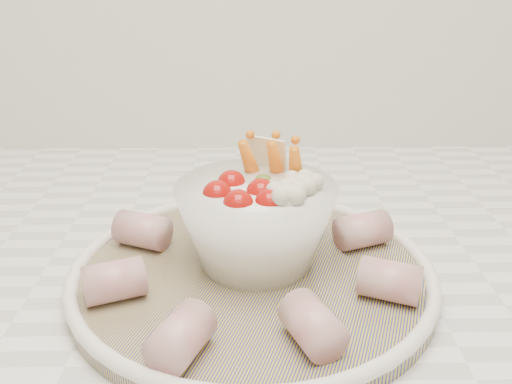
{
  "coord_description": "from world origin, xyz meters",
  "views": [
    {
      "loc": [
        -0.15,
        0.96,
        1.19
      ],
      "look_at": [
        -0.15,
        1.39,
        1.0
      ],
      "focal_mm": 40.0,
      "sensor_mm": 36.0,
      "label": 1
    }
  ],
  "objects": [
    {
      "name": "veggie_bowl",
      "position": [
        -0.15,
        1.39,
        0.98
      ],
      "size": [
        0.14,
        0.14,
        0.11
      ],
      "color": "white",
      "rests_on": "serving_platter"
    },
    {
      "name": "serving_platter",
      "position": [
        -0.15,
        1.38,
        0.93
      ],
      "size": [
        0.39,
        0.39,
        0.02
      ],
      "color": "navy",
      "rests_on": "kitchen_counter"
    },
    {
      "name": "cured_meat_rolls",
      "position": [
        -0.15,
        1.38,
        0.95
      ],
      "size": [
        0.27,
        0.28,
        0.03
      ],
      "color": "#AD4F59",
      "rests_on": "serving_platter"
    }
  ]
}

